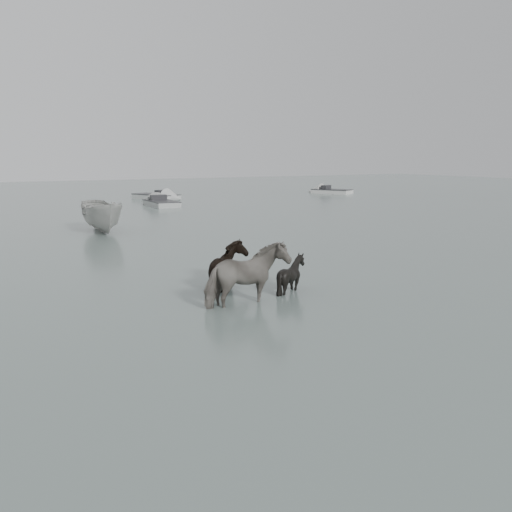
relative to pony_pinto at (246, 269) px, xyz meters
name	(u,v)px	position (x,y,z in m)	size (l,w,h in m)	color
ground	(268,309)	(0.24, -0.62, -0.88)	(140.00, 140.00, 0.00)	#576862
pony_pinto	(246,269)	(0.00, 0.00, 0.00)	(0.95, 2.08, 1.76)	black
pony_dark	(230,258)	(0.48, 1.81, -0.07)	(1.60, 1.37, 1.61)	black
pony_black	(291,268)	(1.69, 0.66, -0.27)	(0.98, 1.10, 1.21)	black
boat_small	(102,214)	(0.32, 14.79, -0.05)	(1.61, 4.27, 1.65)	#ADADA8
skiff_port	(161,201)	(7.33, 26.28, -0.50)	(5.26, 1.60, 0.75)	#989B98
skiff_mid	(156,194)	(9.22, 32.79, -0.50)	(5.81, 1.60, 0.75)	#AAADAA
skiff_star	(332,189)	(25.57, 31.02, -0.50)	(4.96, 1.60, 0.75)	silver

